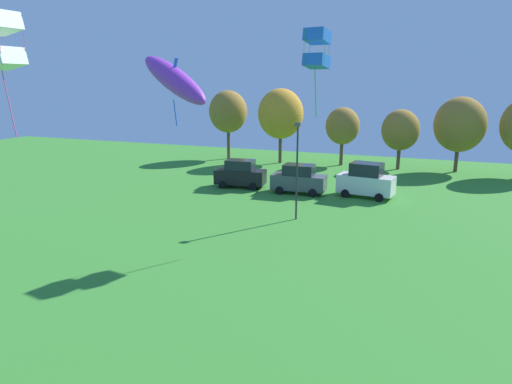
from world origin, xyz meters
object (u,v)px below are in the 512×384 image
light_post_1 (297,166)px  treeline_tree_2 (343,126)px  kite_flying_2 (174,79)px  treeline_tree_1 (281,114)px  treeline_tree_4 (460,125)px  parked_car_second_from_left (299,179)px  parked_car_third_from_left (366,181)px  treeline_tree_0 (228,112)px  kite_flying_6 (1,41)px  treeline_tree_3 (400,130)px  kite_flying_5 (317,49)px  parked_car_leftmost (240,174)px

light_post_1 → treeline_tree_2: bearing=93.2°
kite_flying_2 → treeline_tree_1: kite_flying_2 is taller
kite_flying_2 → treeline_tree_4: bearing=69.7°
light_post_1 → treeline_tree_2: size_ratio=1.02×
kite_flying_2 → treeline_tree_2: size_ratio=0.69×
parked_car_second_from_left → light_post_1: light_post_1 is taller
light_post_1 → parked_car_third_from_left: bearing=66.4°
parked_car_third_from_left → treeline_tree_0: (-17.52, 12.60, 4.09)m
treeline_tree_4 → treeline_tree_1: bearing=-175.3°
kite_flying_6 → light_post_1: (12.46, 10.04, -7.17)m
kite_flying_2 → treeline_tree_3: kite_flying_2 is taller
kite_flying_5 → kite_flying_6: size_ratio=0.78×
kite_flying_6 → treeline_tree_3: bearing=60.7°
parked_car_second_from_left → treeline_tree_0: size_ratio=0.56×
treeline_tree_2 → treeline_tree_3: bearing=-2.4°
kite_flying_2 → light_post_1: bearing=80.6°
kite_flying_6 → kite_flying_5: bearing=30.4°
parked_car_second_from_left → treeline_tree_2: bearing=84.9°
light_post_1 → treeline_tree_4: 23.54m
treeline_tree_3 → treeline_tree_4: size_ratio=0.82×
kite_flying_6 → treeline_tree_0: size_ratio=0.79×
parked_car_second_from_left → parked_car_third_from_left: size_ratio=0.98×
kite_flying_5 → kite_flying_6: bearing=-149.6°
kite_flying_5 → treeline_tree_0: (-15.71, 22.08, -5.11)m
parked_car_third_from_left → treeline_tree_0: treeline_tree_0 is taller
parked_car_second_from_left → treeline_tree_2: 14.21m
kite_flying_5 → parked_car_second_from_left: bearing=111.1°
parked_car_leftmost → treeline_tree_0: (-7.14, 13.10, 4.23)m
kite_flying_2 → parked_car_second_from_left: 19.77m
kite_flying_5 → treeline_tree_1: size_ratio=0.60×
kite_flying_6 → light_post_1: size_ratio=0.98×
kite_flying_6 → treeline_tree_4: bearing=54.1°
treeline_tree_0 → parked_car_third_from_left: bearing=-35.7°
kite_flying_2 → parked_car_leftmost: (-5.16, 18.44, -7.69)m
treeline_tree_2 → treeline_tree_3: size_ratio=1.01×
parked_car_second_from_left → parked_car_third_from_left: (5.19, 0.72, 0.15)m
parked_car_leftmost → light_post_1: (7.04, -7.13, 2.38)m
kite_flying_5 → treeline_tree_2: size_ratio=0.78×
kite_flying_2 → kite_flying_6: size_ratio=0.69×
parked_car_third_from_left → light_post_1: light_post_1 is taller
kite_flying_5 → treeline_tree_0: bearing=125.4°
parked_car_second_from_left → treeline_tree_3: bearing=62.0°
treeline_tree_0 → treeline_tree_1: (6.47, -0.52, -0.04)m
parked_car_second_from_left → treeline_tree_4: bearing=47.7°
parked_car_leftmost → parked_car_third_from_left: parked_car_third_from_left is taller
kite_flying_6 → treeline_tree_1: (4.75, 29.76, -5.36)m
parked_car_third_from_left → treeline_tree_1: 16.87m
light_post_1 → treeline_tree_0: 24.78m
treeline_tree_0 → treeline_tree_2: bearing=2.4°
parked_car_third_from_left → treeline_tree_4: bearing=71.0°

